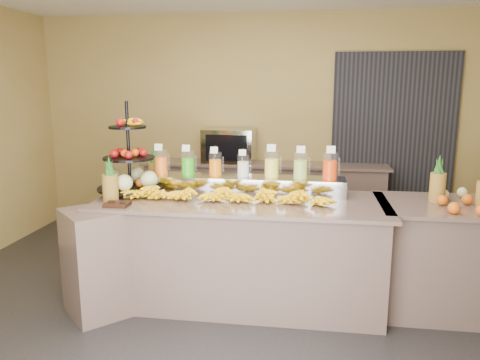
% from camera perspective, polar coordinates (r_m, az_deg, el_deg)
% --- Properties ---
extents(ground, '(6.00, 6.00, 0.00)m').
position_cam_1_polar(ground, '(4.10, -0.45, -16.15)').
color(ground, black).
rests_on(ground, ground).
extents(room_envelope, '(6.04, 5.02, 2.82)m').
position_cam_1_polar(room_envelope, '(4.39, 3.59, 11.12)').
color(room_envelope, olive).
rests_on(room_envelope, ground).
extents(buffet_counter, '(2.75, 1.25, 0.93)m').
position_cam_1_polar(buffet_counter, '(4.16, -1.48, -8.70)').
color(buffet_counter, gray).
rests_on(buffet_counter, ground).
extents(right_counter, '(1.08, 0.88, 0.93)m').
position_cam_1_polar(right_counter, '(4.39, 23.20, -8.57)').
color(right_counter, gray).
rests_on(right_counter, ground).
extents(back_ledge, '(3.10, 0.55, 0.93)m').
position_cam_1_polar(back_ledge, '(6.04, 2.85, -2.25)').
color(back_ledge, gray).
rests_on(back_ledge, ground).
extents(pitcher_tray, '(1.85, 0.30, 0.15)m').
position_cam_1_polar(pitcher_tray, '(4.30, 0.39, -0.55)').
color(pitcher_tray, gray).
rests_on(pitcher_tray, buffet_counter).
extents(juice_pitcher_orange_a, '(0.13, 0.13, 0.31)m').
position_cam_1_polar(juice_pitcher_orange_a, '(4.45, -9.61, 2.02)').
color(juice_pitcher_orange_a, silver).
rests_on(juice_pitcher_orange_a, pitcher_tray).
extents(juice_pitcher_green, '(0.12, 0.13, 0.30)m').
position_cam_1_polar(juice_pitcher_green, '(4.37, -6.37, 1.93)').
color(juice_pitcher_green, silver).
rests_on(juice_pitcher_green, pitcher_tray).
extents(juice_pitcher_orange_b, '(0.12, 0.12, 0.29)m').
position_cam_1_polar(juice_pitcher_orange_b, '(4.32, -3.03, 1.79)').
color(juice_pitcher_orange_b, silver).
rests_on(juice_pitcher_orange_b, pitcher_tray).
extents(juice_pitcher_milk, '(0.11, 0.11, 0.27)m').
position_cam_1_polar(juice_pitcher_milk, '(4.27, 0.40, 1.61)').
color(juice_pitcher_milk, silver).
rests_on(juice_pitcher_milk, pitcher_tray).
extents(juice_pitcher_lemon, '(0.13, 0.14, 0.32)m').
position_cam_1_polar(juice_pitcher_lemon, '(4.24, 3.88, 1.77)').
color(juice_pitcher_lemon, silver).
rests_on(juice_pitcher_lemon, pitcher_tray).
extents(juice_pitcher_lime, '(0.13, 0.13, 0.31)m').
position_cam_1_polar(juice_pitcher_lime, '(4.23, 7.39, 1.63)').
color(juice_pitcher_lime, silver).
rests_on(juice_pitcher_lime, pitcher_tray).
extents(juice_pitcher_orange_c, '(0.13, 0.14, 0.32)m').
position_cam_1_polar(juice_pitcher_orange_c, '(4.23, 10.91, 1.54)').
color(juice_pitcher_orange_c, silver).
rests_on(juice_pitcher_orange_c, pitcher_tray).
extents(banana_heap, '(1.82, 0.16, 0.15)m').
position_cam_1_polar(banana_heap, '(4.02, -1.91, -1.57)').
color(banana_heap, yellow).
rests_on(banana_heap, buffet_counter).
extents(fruit_stand, '(0.62, 0.62, 0.84)m').
position_cam_1_polar(fruit_stand, '(4.36, -12.86, 1.19)').
color(fruit_stand, black).
rests_on(fruit_stand, buffet_counter).
extents(condiment_caddy, '(0.20, 0.15, 0.03)m').
position_cam_1_polar(condiment_caddy, '(3.97, -14.74, -2.88)').
color(condiment_caddy, black).
rests_on(condiment_caddy, buffet_counter).
extents(pineapple_left_a, '(0.13, 0.13, 0.39)m').
position_cam_1_polar(pineapple_left_a, '(4.13, -15.55, -0.52)').
color(pineapple_left_a, brown).
rests_on(pineapple_left_a, buffet_counter).
extents(pineapple_left_b, '(0.13, 0.13, 0.39)m').
position_cam_1_polar(pineapple_left_b, '(4.64, -10.35, 1.05)').
color(pineapple_left_b, brown).
rests_on(pineapple_left_b, buffet_counter).
extents(right_fruit_pile, '(0.47, 0.45, 0.25)m').
position_cam_1_polar(right_fruit_pile, '(4.21, 25.34, -1.92)').
color(right_fruit_pile, brown).
rests_on(right_fruit_pile, right_counter).
extents(oven_warmer, '(0.66, 0.47, 0.43)m').
position_cam_1_polar(oven_warmer, '(5.97, -1.30, 4.21)').
color(oven_warmer, gray).
rests_on(oven_warmer, back_ledge).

